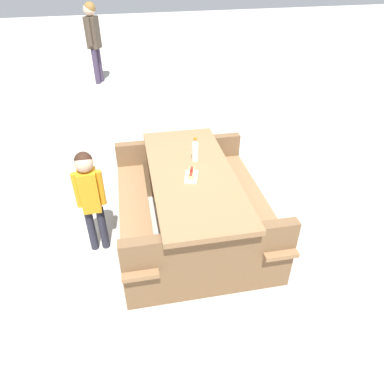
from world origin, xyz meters
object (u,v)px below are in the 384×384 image
Objects in this scene: hotdog_tray at (191,175)px; soda_bottle at (195,150)px; child_in_coat at (89,191)px; picnic_table at (192,199)px; bystander_adult at (93,33)px.

soda_bottle is at bearing 159.79° from hotdog_tray.
hotdog_tray is at bearing 82.48° from child_in_coat.
soda_bottle is 1.04m from child_in_coat.
child_in_coat is at bearing -91.23° from picnic_table.
bystander_adult is at bearing -170.33° from soda_bottle.
soda_bottle is 0.15× the size of bystander_adult.
bystander_adult reaches higher than picnic_table.
child_in_coat is 0.67× the size of bystander_adult.
picnic_table is 0.35m from hotdog_tray.
hotdog_tray is 0.91m from child_in_coat.
child_in_coat reaches higher than picnic_table.
picnic_table is 1.77× the size of child_in_coat.
bystander_adult is at bearing -171.54° from picnic_table.
picnic_table is 0.96m from child_in_coat.
bystander_adult is (-5.29, 0.14, 0.33)m from child_in_coat.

